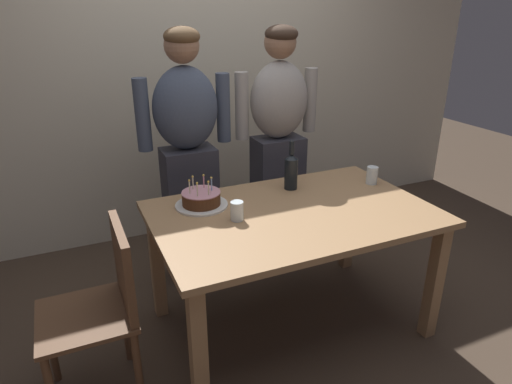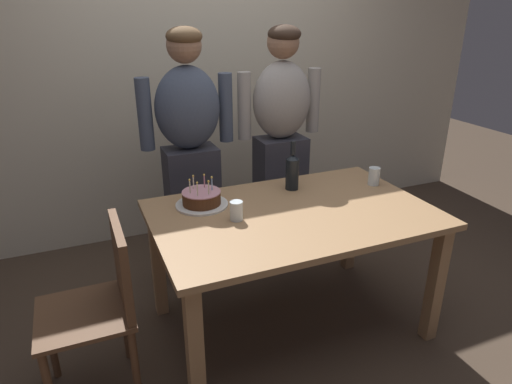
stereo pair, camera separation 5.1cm
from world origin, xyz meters
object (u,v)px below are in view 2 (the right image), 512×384
(water_glass_far, at_px, (374,176))
(dining_chair, at_px, (103,299))
(birthday_cake, at_px, (202,199))
(water_glass_near, at_px, (236,211))
(person_woman_cardigan, at_px, (281,144))
(person_man_bearded, at_px, (190,155))
(wine_bottle, at_px, (292,171))

(water_glass_far, bearing_deg, dining_chair, -171.39)
(birthday_cake, distance_m, water_glass_near, 0.27)
(water_glass_near, distance_m, dining_chair, 0.76)
(birthday_cake, xyz_separation_m, water_glass_far, (1.07, -0.10, 0.02))
(dining_chair, bearing_deg, person_woman_cardigan, 123.37)
(person_man_bearded, bearing_deg, dining_chair, 52.53)
(water_glass_near, height_order, person_man_bearded, person_man_bearded)
(wine_bottle, xyz_separation_m, person_woman_cardigan, (0.16, 0.48, 0.02))
(water_glass_far, xyz_separation_m, person_man_bearded, (-0.99, 0.61, 0.08))
(wine_bottle, xyz_separation_m, person_man_bearded, (-0.49, 0.48, 0.02))
(birthday_cake, xyz_separation_m, person_woman_cardigan, (0.73, 0.51, 0.09))
(water_glass_near, height_order, water_glass_far, water_glass_far)
(water_glass_near, xyz_separation_m, wine_bottle, (0.46, 0.27, 0.07))
(wine_bottle, bearing_deg, birthday_cake, -177.11)
(birthday_cake, height_order, person_man_bearded, person_man_bearded)
(water_glass_near, height_order, dining_chair, dining_chair)
(person_man_bearded, bearing_deg, water_glass_near, 92.70)
(water_glass_far, relative_size, person_woman_cardigan, 0.07)
(water_glass_far, bearing_deg, wine_bottle, 165.16)
(birthday_cake, relative_size, wine_bottle, 0.97)
(person_man_bearded, bearing_deg, wine_bottle, 135.70)
(birthday_cake, bearing_deg, wine_bottle, 2.89)
(person_man_bearded, height_order, dining_chair, person_man_bearded)
(wine_bottle, xyz_separation_m, dining_chair, (-1.16, -0.38, -0.34))
(dining_chair, bearing_deg, wine_bottle, 108.32)
(water_glass_far, height_order, person_man_bearded, person_man_bearded)
(wine_bottle, bearing_deg, dining_chair, -161.68)
(wine_bottle, height_order, person_woman_cardigan, person_woman_cardigan)
(wine_bottle, relative_size, dining_chair, 0.34)
(water_glass_far, xyz_separation_m, person_woman_cardigan, (-0.34, 0.61, 0.08))
(water_glass_far, bearing_deg, birthday_cake, 174.49)
(wine_bottle, bearing_deg, water_glass_near, -149.31)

